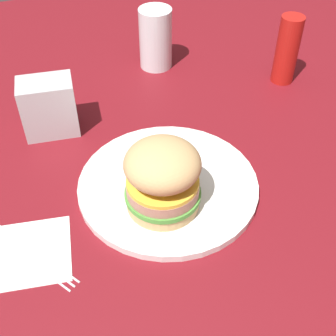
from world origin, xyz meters
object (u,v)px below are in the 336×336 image
object	(u,v)px
fries_pile	(163,158)
napkin	(29,253)
fork	(30,252)
ketchup_bottle	(287,50)
plate	(168,185)
sandwich	(163,177)
drink_glass	(156,40)
napkin_dispenser	(49,107)

from	to	relation	value
fries_pile	napkin	world-z (taller)	fries_pile
fork	ketchup_bottle	world-z (taller)	ketchup_bottle
plate	napkin	distance (m)	0.22
sandwich	fries_pile	bearing A→B (deg)	-108.99
sandwich	drink_glass	bearing A→B (deg)	-106.63
drink_glass	fries_pile	bearing A→B (deg)	74.06
sandwich	drink_glass	distance (m)	0.40
drink_glass	napkin_dispenser	world-z (taller)	drink_glass
drink_glass	sandwich	bearing A→B (deg)	73.37
napkin	fork	distance (m)	0.00
fries_pile	sandwich	bearing A→B (deg)	71.01
fork	drink_glass	world-z (taller)	drink_glass
plate	ketchup_bottle	distance (m)	0.39
fries_pile	napkin_dispenser	xyz separation A→B (m)	(0.15, -0.15, 0.03)
plate	drink_glass	xyz separation A→B (m)	(-0.09, -0.35, 0.05)
drink_glass	napkin_dispenser	bearing A→B (deg)	32.07
fries_pile	ketchup_bottle	distance (m)	0.35
napkin_dispenser	fries_pile	bearing A→B (deg)	140.82
napkin	ketchup_bottle	distance (m)	0.60
fries_pile	napkin_dispenser	size ratio (longest dim) A/B	0.96
napkin_dispenser	ketchup_bottle	bearing A→B (deg)	-172.72
fries_pile	drink_glass	distance (m)	0.32
napkin	napkin_dispenser	distance (m)	0.27
plate	napkin_dispenser	xyz separation A→B (m)	(0.14, -0.20, 0.04)
napkin	plate	bearing A→B (deg)	-165.93
napkin	fork	size ratio (longest dim) A/B	0.72
sandwich	fries_pile	size ratio (longest dim) A/B	1.15
sandwich	napkin_dispenser	world-z (taller)	sandwich
fries_pile	ketchup_bottle	size ratio (longest dim) A/B	0.71
napkin_dispenser	napkin	bearing A→B (deg)	79.99
ketchup_bottle	napkin	bearing A→B (deg)	26.56
ketchup_bottle	plate	bearing A→B (deg)	33.82
drink_glass	ketchup_bottle	xyz separation A→B (m)	(-0.22, 0.14, 0.01)
fries_pile	fork	size ratio (longest dim) A/B	0.62
sandwich	napkin_dispenser	distance (m)	0.27
napkin_dispenser	sandwich	bearing A→B (deg)	123.05
napkin	fork	bearing A→B (deg)	124.12
fork	sandwich	bearing A→B (deg)	-174.97
fries_pile	napkin_dispenser	bearing A→B (deg)	-44.98
fork	ketchup_bottle	bearing A→B (deg)	-153.29
napkin_dispenser	ketchup_bottle	world-z (taller)	ketchup_bottle
napkin	napkin_dispenser	bearing A→B (deg)	-105.81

